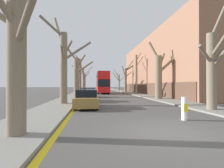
{
  "coord_description": "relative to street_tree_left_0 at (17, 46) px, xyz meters",
  "views": [
    {
      "loc": [
        -2.87,
        -6.42,
        1.81
      ],
      "look_at": [
        0.87,
        26.35,
        2.0
      ],
      "focal_mm": 28.0,
      "sensor_mm": 36.0,
      "label": 1
    }
  ],
  "objects": [
    {
      "name": "street_tree_left_5",
      "position": [
        0.06,
        52.32,
        -0.05
      ],
      "size": [
        2.16,
        2.62,
        6.46
      ],
      "color": "#7A6B56",
      "rests_on": "ground"
    },
    {
      "name": "parked_car_2",
      "position": [
        2.07,
        19.93,
        -2.44
      ],
      "size": [
        1.78,
        4.22,
        1.4
      ],
      "color": "navy",
      "rests_on": "ground"
    },
    {
      "name": "street_tree_left_4",
      "position": [
        0.11,
        41.88,
        0.71
      ],
      "size": [
        4.15,
        2.4,
        7.4
      ],
      "color": "#7A6B56",
      "rests_on": "ground"
    },
    {
      "name": "parked_car_0",
      "position": [
        2.07,
        7.84,
        -2.42
      ],
      "size": [
        1.8,
        4.0,
        1.44
      ],
      "color": "olive",
      "rests_on": "ground"
    },
    {
      "name": "street_tree_right_0",
      "position": [
        10.85,
        5.09,
        0.08
      ],
      "size": [
        3.49,
        3.35,
        8.13
      ],
      "color": "#7A6B56",
      "rests_on": "ground"
    },
    {
      "name": "kerb_line_stripe",
      "position": [
        1.2,
        50.29,
        -3.09
      ],
      "size": [
        0.24,
        120.0,
        0.01
      ],
      "primitive_type": "cube",
      "color": "yellow",
      "rests_on": "ground"
    },
    {
      "name": "building_facade_right",
      "position": [
        17.59,
        27.0,
        2.25
      ],
      "size": [
        10.08,
        35.25,
        10.71
      ],
      "color": "#93664C",
      "rests_on": "ground"
    },
    {
      "name": "street_tree_right_3",
      "position": [
        11.01,
        36.76,
        0.57
      ],
      "size": [
        3.93,
        1.49,
        8.25
      ],
      "color": "#7A6B56",
      "rests_on": "ground"
    },
    {
      "name": "ground_plane",
      "position": [
        5.37,
        0.29,
        -3.1
      ],
      "size": [
        300.0,
        300.0,
        0.0
      ],
      "primitive_type": "plane",
      "color": "#4C4947"
    },
    {
      "name": "street_tree_left_3",
      "position": [
        -0.2,
        31.74,
        0.99
      ],
      "size": [
        2.56,
        3.33,
        8.73
      ],
      "color": "#7A6B56",
      "rests_on": "ground"
    },
    {
      "name": "parked_car_1",
      "position": [
        2.07,
        13.39,
        -2.42
      ],
      "size": [
        1.79,
        3.92,
        1.45
      ],
      "color": "silver",
      "rests_on": "ground"
    },
    {
      "name": "street_tree_left_1",
      "position": [
        -0.11,
        10.39,
        0.74
      ],
      "size": [
        4.56,
        2.85,
        8.45
      ],
      "color": "#7A6B56",
      "rests_on": "ground"
    },
    {
      "name": "sidewalk_right",
      "position": [
        11.16,
        50.29,
        -3.04
      ],
      "size": [
        2.88,
        120.0,
        0.12
      ],
      "primitive_type": "cube",
      "color": "gray",
      "rests_on": "ground"
    },
    {
      "name": "street_tree_right_1",
      "position": [
        10.84,
        14.92,
        -0.0
      ],
      "size": [
        3.52,
        1.52,
        7.35
      ],
      "color": "#7A6B56",
      "rests_on": "ground"
    },
    {
      "name": "double_decker_bus",
      "position": [
        4.73,
        31.76,
        -0.54
      ],
      "size": [
        2.45,
        10.27,
        4.52
      ],
      "color": "red",
      "rests_on": "ground"
    },
    {
      "name": "sidewalk_left",
      "position": [
        -0.42,
        50.29,
        -3.04
      ],
      "size": [
        2.88,
        120.0,
        0.12
      ],
      "primitive_type": "cube",
      "color": "gray",
      "rests_on": "ground"
    },
    {
      "name": "street_tree_right_2",
      "position": [
        10.73,
        25.67,
        0.92
      ],
      "size": [
        1.46,
        3.91,
        8.08
      ],
      "color": "#7A6B56",
      "rests_on": "ground"
    },
    {
      "name": "street_tree_left_0",
      "position": [
        0.0,
        0.0,
        0.0
      ],
      "size": [
        4.61,
        2.74,
        7.01
      ],
      "color": "#7A6B56",
      "rests_on": "ground"
    },
    {
      "name": "street_tree_left_2",
      "position": [
        0.2,
        20.81,
        0.29
      ],
      "size": [
        4.2,
        3.5,
        7.66
      ],
      "color": "#7A6B56",
      "rests_on": "ground"
    },
    {
      "name": "traffic_bollard",
      "position": [
        7.23,
        2.37,
        -2.5
      ],
      "size": [
        0.29,
        0.3,
        1.19
      ],
      "color": "white",
      "rests_on": "ground"
    },
    {
      "name": "street_tree_right_4",
      "position": [
        10.61,
        46.65,
        -0.12
      ],
      "size": [
        4.23,
        2.19,
        6.82
      ],
      "color": "#7A6B56",
      "rests_on": "ground"
    }
  ]
}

